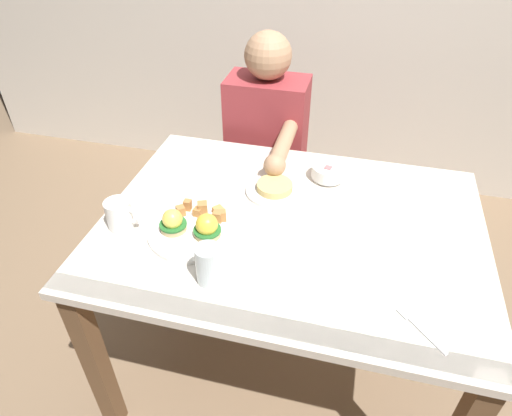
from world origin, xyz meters
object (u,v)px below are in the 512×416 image
(dining_table, at_px, (289,248))
(fork, at_px, (419,327))
(fruit_bowl, at_px, (328,172))
(side_plate, at_px, (275,189))
(diner_person, at_px, (266,147))
(water_glass_near, at_px, (209,267))
(coffee_mug, at_px, (120,214))
(eggs_benedict_plate, at_px, (193,227))

(dining_table, bearing_deg, fork, -40.05)
(dining_table, bearing_deg, fruit_bowl, 73.72)
(side_plate, height_order, diner_person, diner_person)
(water_glass_near, xyz_separation_m, diner_person, (-0.05, 0.89, -0.14))
(coffee_mug, xyz_separation_m, side_plate, (0.42, 0.30, -0.04))
(fork, height_order, water_glass_near, water_glass_near)
(dining_table, height_order, fork, fork)
(fork, bearing_deg, eggs_benedict_plate, 163.41)
(eggs_benedict_plate, xyz_separation_m, fruit_bowl, (0.37, 0.40, 0.00))
(dining_table, height_order, side_plate, side_plate)
(eggs_benedict_plate, xyz_separation_m, coffee_mug, (-0.23, -0.02, 0.03))
(coffee_mug, height_order, diner_person, diner_person)
(fruit_bowl, relative_size, diner_person, 0.11)
(fork, bearing_deg, dining_table, 139.95)
(dining_table, xyz_separation_m, water_glass_near, (-0.17, -0.29, 0.16))
(coffee_mug, relative_size, water_glass_near, 0.95)
(water_glass_near, bearing_deg, coffee_mug, 156.34)
(dining_table, distance_m, diner_person, 0.64)
(fruit_bowl, bearing_deg, fork, -63.59)
(dining_table, xyz_separation_m, fork, (0.38, -0.32, 0.11))
(water_glass_near, bearing_deg, diner_person, 93.21)
(fork, xyz_separation_m, water_glass_near, (-0.55, 0.03, 0.05))
(coffee_mug, height_order, fork, coffee_mug)
(eggs_benedict_plate, relative_size, side_plate, 1.35)
(coffee_mug, bearing_deg, dining_table, 15.74)
(fruit_bowl, height_order, fork, fruit_bowl)
(dining_table, distance_m, eggs_benedict_plate, 0.34)
(fork, xyz_separation_m, side_plate, (-0.47, 0.47, 0.01))
(dining_table, bearing_deg, diner_person, 110.23)
(coffee_mug, bearing_deg, fork, -11.08)
(dining_table, height_order, diner_person, diner_person)
(eggs_benedict_plate, xyz_separation_m, water_glass_near, (0.11, -0.17, 0.03))
(eggs_benedict_plate, bearing_deg, fork, -16.59)
(water_glass_near, bearing_deg, eggs_benedict_plate, 123.20)
(fork, xyz_separation_m, diner_person, (-0.60, 0.92, -0.09))
(side_plate, distance_m, diner_person, 0.48)
(eggs_benedict_plate, distance_m, fork, 0.69)
(fruit_bowl, relative_size, side_plate, 0.60)
(diner_person, bearing_deg, eggs_benedict_plate, -94.96)
(fruit_bowl, relative_size, coffee_mug, 1.08)
(fork, relative_size, water_glass_near, 1.06)
(eggs_benedict_plate, xyz_separation_m, diner_person, (0.06, 0.72, -0.11))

